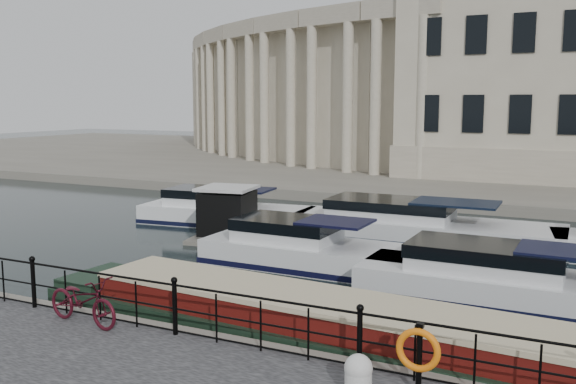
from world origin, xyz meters
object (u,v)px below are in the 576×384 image
Objects in this scene: mooring_bollard at (358,376)px; narrowboat at (368,345)px; life_ring_post at (418,351)px; harbour_hut at (228,217)px; bicycle at (83,300)px.

narrowboat is (-0.73, 2.61, -0.51)m from mooring_bollard.
life_ring_post is 0.40× the size of harbour_hut.
harbour_hut is at bearing 21.97° from bicycle.
harbour_hut is at bearing 139.13° from narrowboat.
life_ring_post is 0.07× the size of narrowboat.
bicycle is at bearing -156.55° from narrowboat.
bicycle is 0.68× the size of harbour_hut.
narrowboat is at bearing -54.01° from harbour_hut.
mooring_bollard is at bearing -88.07° from bicycle.
mooring_bollard is (6.46, -0.58, -0.21)m from bicycle.
life_ring_post is 14.70m from harbour_hut.
life_ring_post is at bearing 26.06° from mooring_bollard.
life_ring_post is (0.87, 0.42, 0.43)m from mooring_bollard.
narrowboat is (5.72, 2.03, -0.72)m from bicycle.
life_ring_post is (7.32, -0.15, 0.22)m from bicycle.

